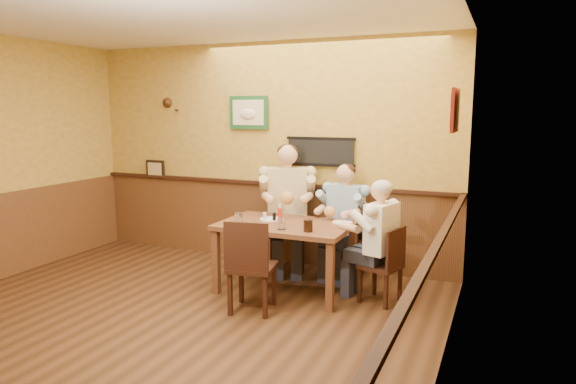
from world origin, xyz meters
name	(u,v)px	position (x,y,z in m)	size (l,w,h in m)	color
room	(160,142)	(0.14, 0.17, 1.69)	(5.02, 5.03, 2.81)	#361F10
dining_table	(286,231)	(0.73, 1.50, 0.66)	(1.40, 0.90, 0.75)	brown
chair_back_left	(287,230)	(0.45, 2.21, 0.49)	(0.45, 0.45, 0.97)	#321910
chair_back_right	(345,241)	(1.18, 2.24, 0.42)	(0.39, 0.39, 0.84)	#321910
chair_right_end	(381,264)	(1.76, 1.56, 0.40)	(0.37, 0.37, 0.80)	#321910
chair_near_side	(252,265)	(0.66, 0.85, 0.46)	(0.43, 0.43, 0.93)	#321910
diner_tan_shirt	(287,214)	(0.45, 2.21, 0.70)	(0.64, 0.64, 1.39)	beige
diner_blue_polo	(346,226)	(1.18, 2.24, 0.60)	(0.55, 0.55, 1.20)	#8CADD3
diner_white_elder	(381,248)	(1.76, 1.56, 0.57)	(0.52, 0.52, 1.14)	white
water_glass_left	(239,218)	(0.28, 1.29, 0.81)	(0.08, 0.08, 0.12)	silver
water_glass_mid	(282,224)	(0.81, 1.21, 0.81)	(0.08, 0.08, 0.12)	silver
cola_tumbler	(308,226)	(1.09, 1.24, 0.81)	(0.09, 0.09, 0.12)	black
hot_sauce_bottle	(280,214)	(0.66, 1.50, 0.84)	(0.04, 0.04, 0.18)	red
salt_shaker	(265,217)	(0.48, 1.51, 0.80)	(0.04, 0.04, 0.10)	silver
pepper_shaker	(274,217)	(0.59, 1.52, 0.80)	(0.04, 0.04, 0.10)	black
plate_far_left	(271,219)	(0.52, 1.59, 0.76)	(0.25, 0.25, 0.02)	white
plate_far_right	(343,222)	(1.29, 1.74, 0.76)	(0.22, 0.22, 0.01)	silver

